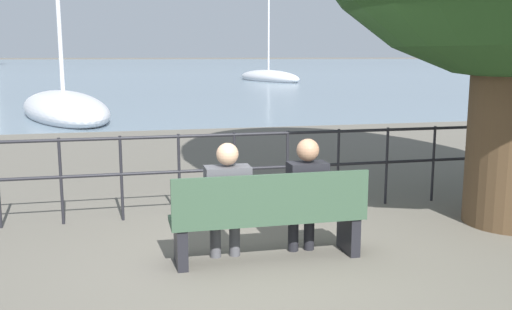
# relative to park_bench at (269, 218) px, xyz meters

# --- Properties ---
(ground_plane) EXTENTS (1000.00, 1000.00, 0.00)m
(ground_plane) POSITION_rel_park_bench_xyz_m (0.00, 0.06, -0.44)
(ground_plane) COLOR #605B51
(harbor_water) EXTENTS (600.00, 300.00, 0.01)m
(harbor_water) POSITION_rel_park_bench_xyz_m (0.00, 160.35, -0.43)
(harbor_water) COLOR slate
(harbor_water) RESTS_ON ground_plane
(park_bench) EXTENTS (1.92, 0.45, 0.90)m
(park_bench) POSITION_rel_park_bench_xyz_m (0.00, 0.00, 0.00)
(park_bench) COLOR #334C38
(park_bench) RESTS_ON ground_plane
(seated_person_left) EXTENTS (0.44, 0.35, 1.19)m
(seated_person_left) POSITION_rel_park_bench_xyz_m (-0.40, 0.08, 0.22)
(seated_person_left) COLOR #4C4C51
(seated_person_left) RESTS_ON ground_plane
(seated_person_right) EXTENTS (0.38, 0.35, 1.20)m
(seated_person_right) POSITION_rel_park_bench_xyz_m (0.40, 0.08, 0.23)
(seated_person_right) COLOR black
(seated_person_right) RESTS_ON ground_plane
(promenade_railing) EXTENTS (11.26, 0.04, 1.05)m
(promenade_railing) POSITION_rel_park_bench_xyz_m (-0.00, 1.77, 0.25)
(promenade_railing) COLOR black
(promenade_railing) RESTS_ON ground_plane
(sailboat_1) EXTENTS (4.29, 8.87, 7.62)m
(sailboat_1) POSITION_rel_park_bench_xyz_m (10.03, 38.97, -0.17)
(sailboat_1) COLOR silver
(sailboat_1) RESTS_ON ground_plane
(sailboat_2) EXTENTS (4.33, 8.38, 10.48)m
(sailboat_2) POSITION_rel_park_bench_xyz_m (-3.25, 14.59, -0.16)
(sailboat_2) COLOR silver
(sailboat_2) RESTS_ON ground_plane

